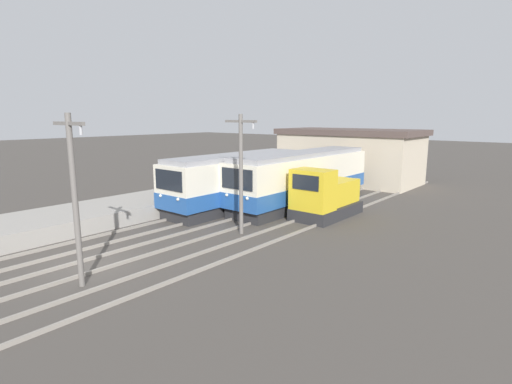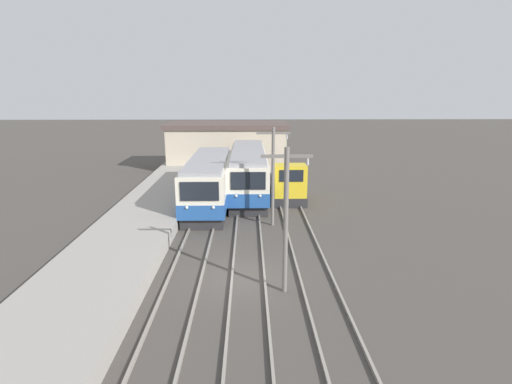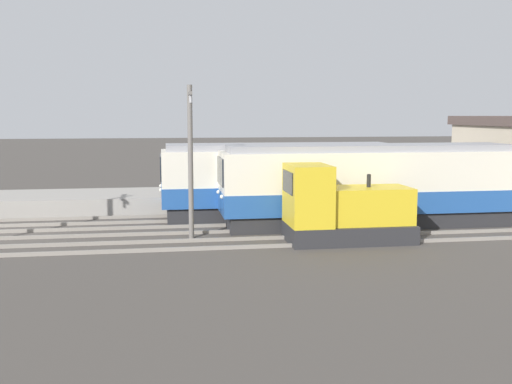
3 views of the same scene
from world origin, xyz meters
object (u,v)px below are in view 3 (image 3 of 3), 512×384
commuter_train_center (369,188)px  catenary_mast_mid (190,155)px  commuter_train_left (279,183)px  shunting_locomotive (342,211)px

commuter_train_center → catenary_mast_mid: catenary_mast_mid is taller
commuter_train_left → catenary_mast_mid: catenary_mast_mid is taller
commuter_train_left → shunting_locomotive: 5.97m
commuter_train_center → catenary_mast_mid: 8.16m
commuter_train_center → catenary_mast_mid: (1.51, -7.84, 1.65)m
commuter_train_center → commuter_train_left: bearing=-129.1°
commuter_train_center → shunting_locomotive: 3.70m
commuter_train_left → shunting_locomotive: commuter_train_left is taller
commuter_train_left → commuter_train_center: size_ratio=0.85×
shunting_locomotive → catenary_mast_mid: 6.28m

